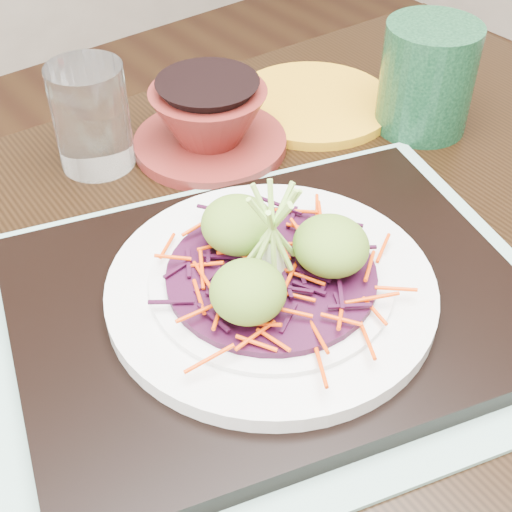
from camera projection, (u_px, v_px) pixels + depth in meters
dining_table at (261, 373)px, 0.68m from camera, size 1.20×0.84×0.72m
placemat at (271, 312)px, 0.60m from camera, size 0.57×0.50×0.00m
serving_tray at (271, 303)px, 0.60m from camera, size 0.49×0.42×0.02m
white_plate at (271, 287)px, 0.58m from camera, size 0.27×0.27×0.02m
cabbage_bed at (271, 275)px, 0.58m from camera, size 0.17×0.17×0.01m
carrot_julienne at (272, 267)px, 0.57m from camera, size 0.21×0.21×0.01m
guacamole_scoops at (272, 253)px, 0.56m from camera, size 0.15×0.13×0.05m
scallion_garnish at (272, 232)px, 0.55m from camera, size 0.06×0.06×0.09m
water_glass at (91, 117)px, 0.74m from camera, size 0.10×0.10×0.11m
terracotta_bowl_set at (209, 123)px, 0.78m from camera, size 0.20×0.20×0.07m
yellow_plate at (313, 103)px, 0.86m from camera, size 0.21×0.21×0.01m
green_jar at (427, 78)px, 0.79m from camera, size 0.13×0.13×0.12m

